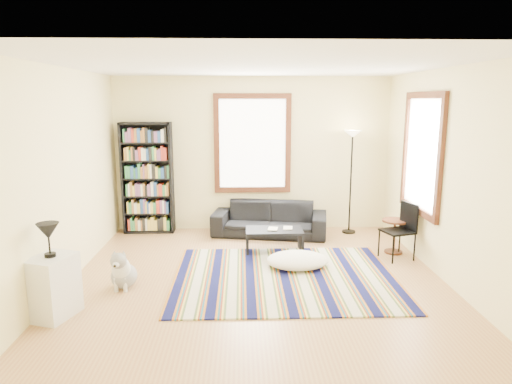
{
  "coord_description": "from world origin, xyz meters",
  "views": [
    {
      "loc": [
        -0.21,
        -5.83,
        2.38
      ],
      "look_at": [
        0.0,
        0.5,
        1.1
      ],
      "focal_mm": 32.0,
      "sensor_mm": 36.0,
      "label": 1
    }
  ],
  "objects_px": {
    "bookshelf": "(148,178)",
    "coffee_table": "(274,240)",
    "sofa": "(269,219)",
    "side_table": "(394,236)",
    "dog": "(124,268)",
    "folding_chair": "(397,231)",
    "floor_cushion": "(297,260)",
    "white_cabinet": "(53,287)",
    "floor_lamp": "(351,182)"
  },
  "relations": [
    {
      "from": "bookshelf",
      "to": "coffee_table",
      "type": "height_order",
      "value": "bookshelf"
    },
    {
      "from": "sofa",
      "to": "side_table",
      "type": "height_order",
      "value": "sofa"
    },
    {
      "from": "coffee_table",
      "to": "dog",
      "type": "height_order",
      "value": "dog"
    },
    {
      "from": "bookshelf",
      "to": "dog",
      "type": "xyz_separation_m",
      "value": [
        0.17,
        -2.55,
        -0.74
      ]
    },
    {
      "from": "coffee_table",
      "to": "folding_chair",
      "type": "bearing_deg",
      "value": -12.63
    },
    {
      "from": "sofa",
      "to": "coffee_table",
      "type": "distance_m",
      "value": 0.91
    },
    {
      "from": "bookshelf",
      "to": "floor_cushion",
      "type": "height_order",
      "value": "bookshelf"
    },
    {
      "from": "coffee_table",
      "to": "floor_cushion",
      "type": "relative_size",
      "value": 1.01
    },
    {
      "from": "white_cabinet",
      "to": "dog",
      "type": "distance_m",
      "value": 0.98
    },
    {
      "from": "coffee_table",
      "to": "dog",
      "type": "xyz_separation_m",
      "value": [
        -2.04,
        -1.38,
        0.08
      ]
    },
    {
      "from": "floor_cushion",
      "to": "folding_chair",
      "type": "bearing_deg",
      "value": 12.28
    },
    {
      "from": "floor_lamp",
      "to": "white_cabinet",
      "type": "bearing_deg",
      "value": -141.98
    },
    {
      "from": "side_table",
      "to": "folding_chair",
      "type": "xyz_separation_m",
      "value": [
        -0.05,
        -0.26,
        0.16
      ]
    },
    {
      "from": "folding_chair",
      "to": "bookshelf",
      "type": "bearing_deg",
      "value": 141.12
    },
    {
      "from": "dog",
      "to": "bookshelf",
      "type": "bearing_deg",
      "value": 97.67
    },
    {
      "from": "bookshelf",
      "to": "floor_cushion",
      "type": "bearing_deg",
      "value": -37.67
    },
    {
      "from": "folding_chair",
      "to": "dog",
      "type": "xyz_separation_m",
      "value": [
        -3.88,
        -0.96,
        -0.17
      ]
    },
    {
      "from": "sofa",
      "to": "dog",
      "type": "xyz_separation_m",
      "value": [
        -2.02,
        -2.28,
        -0.03
      ]
    },
    {
      "from": "sofa",
      "to": "white_cabinet",
      "type": "distance_m",
      "value": 4.02
    },
    {
      "from": "side_table",
      "to": "sofa",
      "type": "bearing_deg",
      "value": 151.2
    },
    {
      "from": "coffee_table",
      "to": "floor_cushion",
      "type": "bearing_deg",
      "value": -69.39
    },
    {
      "from": "coffee_table",
      "to": "folding_chair",
      "type": "distance_m",
      "value": 1.9
    },
    {
      "from": "floor_cushion",
      "to": "dog",
      "type": "relative_size",
      "value": 1.73
    },
    {
      "from": "folding_chair",
      "to": "white_cabinet",
      "type": "xyz_separation_m",
      "value": [
        -4.45,
        -1.76,
        -0.08
      ]
    },
    {
      "from": "floor_lamp",
      "to": "sofa",
      "type": "bearing_deg",
      "value": -176.09
    },
    {
      "from": "floor_lamp",
      "to": "dog",
      "type": "distance_m",
      "value": 4.27
    },
    {
      "from": "floor_lamp",
      "to": "side_table",
      "type": "relative_size",
      "value": 3.44
    },
    {
      "from": "folding_chair",
      "to": "floor_lamp",
      "type": "bearing_deg",
      "value": 88.12
    },
    {
      "from": "bookshelf",
      "to": "dog",
      "type": "distance_m",
      "value": 2.66
    },
    {
      "from": "sofa",
      "to": "white_cabinet",
      "type": "bearing_deg",
      "value": -120.0
    },
    {
      "from": "side_table",
      "to": "dog",
      "type": "relative_size",
      "value": 1.05
    },
    {
      "from": "white_cabinet",
      "to": "bookshelf",
      "type": "bearing_deg",
      "value": 101.77
    },
    {
      "from": "side_table",
      "to": "white_cabinet",
      "type": "height_order",
      "value": "white_cabinet"
    },
    {
      "from": "sofa",
      "to": "folding_chair",
      "type": "distance_m",
      "value": 2.28
    },
    {
      "from": "dog",
      "to": "sofa",
      "type": "bearing_deg",
      "value": 52.34
    },
    {
      "from": "floor_cushion",
      "to": "side_table",
      "type": "relative_size",
      "value": 1.66
    },
    {
      "from": "bookshelf",
      "to": "coffee_table",
      "type": "relative_size",
      "value": 2.22
    },
    {
      "from": "floor_lamp",
      "to": "white_cabinet",
      "type": "xyz_separation_m",
      "value": [
        -4.05,
        -3.17,
        -0.58
      ]
    },
    {
      "from": "bookshelf",
      "to": "floor_lamp",
      "type": "relative_size",
      "value": 1.08
    },
    {
      "from": "folding_chair",
      "to": "white_cabinet",
      "type": "distance_m",
      "value": 4.78
    },
    {
      "from": "floor_lamp",
      "to": "side_table",
      "type": "distance_m",
      "value": 1.4
    },
    {
      "from": "floor_cushion",
      "to": "side_table",
      "type": "bearing_deg",
      "value": 20.59
    },
    {
      "from": "floor_lamp",
      "to": "white_cabinet",
      "type": "distance_m",
      "value": 5.18
    },
    {
      "from": "floor_lamp",
      "to": "side_table",
      "type": "height_order",
      "value": "floor_lamp"
    },
    {
      "from": "side_table",
      "to": "dog",
      "type": "xyz_separation_m",
      "value": [
        -3.93,
        -1.23,
        -0.01
      ]
    },
    {
      "from": "side_table",
      "to": "white_cabinet",
      "type": "distance_m",
      "value": 4.93
    },
    {
      "from": "floor_cushion",
      "to": "floor_lamp",
      "type": "height_order",
      "value": "floor_lamp"
    },
    {
      "from": "floor_lamp",
      "to": "white_cabinet",
      "type": "relative_size",
      "value": 2.66
    },
    {
      "from": "coffee_table",
      "to": "side_table",
      "type": "relative_size",
      "value": 1.67
    },
    {
      "from": "bookshelf",
      "to": "white_cabinet",
      "type": "xyz_separation_m",
      "value": [
        -0.4,
        -3.34,
        -0.65
      ]
    }
  ]
}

